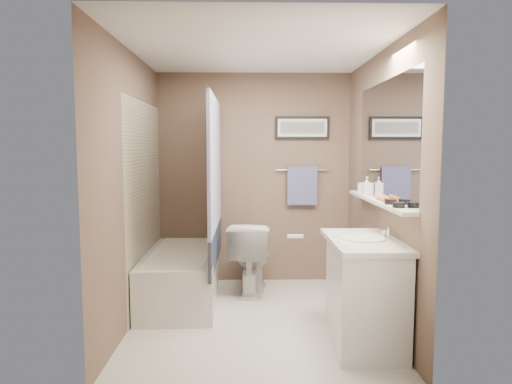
{
  "coord_description": "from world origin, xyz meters",
  "views": [
    {
      "loc": [
        -0.08,
        -4.0,
        1.55
      ],
      "look_at": [
        0.0,
        0.15,
        1.15
      ],
      "focal_mm": 32.0,
      "sensor_mm": 36.0,
      "label": 1
    }
  ],
  "objects_px": {
    "candle_bowl_far": "(390,202)",
    "glass_jar": "(362,188)",
    "toilet": "(251,256)",
    "candle_bowl_near": "(399,205)",
    "vanity": "(364,294)",
    "hair_brush_front": "(381,198)",
    "bathtub": "(182,276)",
    "soap_bottle": "(367,186)"
  },
  "relations": [
    {
      "from": "candle_bowl_far",
      "to": "glass_jar",
      "type": "distance_m",
      "value": 0.89
    },
    {
      "from": "toilet",
      "to": "candle_bowl_near",
      "type": "height_order",
      "value": "candle_bowl_near"
    },
    {
      "from": "vanity",
      "to": "candle_bowl_near",
      "type": "distance_m",
      "value": 0.78
    },
    {
      "from": "vanity",
      "to": "glass_jar",
      "type": "distance_m",
      "value": 1.19
    },
    {
      "from": "vanity",
      "to": "candle_bowl_far",
      "type": "relative_size",
      "value": 10.0
    },
    {
      "from": "vanity",
      "to": "hair_brush_front",
      "type": "relative_size",
      "value": 4.09
    },
    {
      "from": "glass_jar",
      "to": "bathtub",
      "type": "bearing_deg",
      "value": 175.0
    },
    {
      "from": "toilet",
      "to": "glass_jar",
      "type": "xyz_separation_m",
      "value": [
        1.07,
        -0.44,
        0.78
      ]
    },
    {
      "from": "toilet",
      "to": "candle_bowl_near",
      "type": "distance_m",
      "value": 2.01
    },
    {
      "from": "bathtub",
      "to": "candle_bowl_far",
      "type": "distance_m",
      "value": 2.25
    },
    {
      "from": "candle_bowl_near",
      "to": "candle_bowl_far",
      "type": "relative_size",
      "value": 1.0
    },
    {
      "from": "toilet",
      "to": "vanity",
      "type": "xyz_separation_m",
      "value": [
        0.89,
        -1.32,
        0.02
      ]
    },
    {
      "from": "candle_bowl_far",
      "to": "soap_bottle",
      "type": "xyz_separation_m",
      "value": [
        0.0,
        0.71,
        0.06
      ]
    },
    {
      "from": "hair_brush_front",
      "to": "bathtub",
      "type": "bearing_deg",
      "value": 155.84
    },
    {
      "from": "toilet",
      "to": "candle_bowl_far",
      "type": "distance_m",
      "value": 1.86
    },
    {
      "from": "bathtub",
      "to": "candle_bowl_near",
      "type": "relative_size",
      "value": 16.67
    },
    {
      "from": "hair_brush_front",
      "to": "soap_bottle",
      "type": "relative_size",
      "value": 1.3
    },
    {
      "from": "soap_bottle",
      "to": "candle_bowl_near",
      "type": "bearing_deg",
      "value": -90.0
    },
    {
      "from": "candle_bowl_near",
      "to": "soap_bottle",
      "type": "height_order",
      "value": "soap_bottle"
    },
    {
      "from": "hair_brush_front",
      "to": "soap_bottle",
      "type": "xyz_separation_m",
      "value": [
        0.0,
        0.46,
        0.06
      ]
    },
    {
      "from": "toilet",
      "to": "hair_brush_front",
      "type": "relative_size",
      "value": 3.5
    },
    {
      "from": "toilet",
      "to": "soap_bottle",
      "type": "relative_size",
      "value": 4.55
    },
    {
      "from": "bathtub",
      "to": "candle_bowl_near",
      "type": "xyz_separation_m",
      "value": [
        1.79,
        -1.24,
        0.89
      ]
    },
    {
      "from": "vanity",
      "to": "soap_bottle",
      "type": "xyz_separation_m",
      "value": [
        0.19,
        0.71,
        0.8
      ]
    },
    {
      "from": "candle_bowl_far",
      "to": "bathtub",
      "type": "bearing_deg",
      "value": 149.59
    },
    {
      "from": "bathtub",
      "to": "vanity",
      "type": "bearing_deg",
      "value": -34.73
    },
    {
      "from": "bathtub",
      "to": "candle_bowl_near",
      "type": "bearing_deg",
      "value": -36.46
    },
    {
      "from": "toilet",
      "to": "hair_brush_front",
      "type": "height_order",
      "value": "hair_brush_front"
    },
    {
      "from": "candle_bowl_near",
      "to": "hair_brush_front",
      "type": "bearing_deg",
      "value": 90.0
    },
    {
      "from": "toilet",
      "to": "glass_jar",
      "type": "height_order",
      "value": "glass_jar"
    },
    {
      "from": "candle_bowl_far",
      "to": "hair_brush_front",
      "type": "distance_m",
      "value": 0.25
    },
    {
      "from": "candle_bowl_far",
      "to": "soap_bottle",
      "type": "height_order",
      "value": "soap_bottle"
    },
    {
      "from": "bathtub",
      "to": "toilet",
      "type": "relative_size",
      "value": 1.95
    },
    {
      "from": "vanity",
      "to": "hair_brush_front",
      "type": "height_order",
      "value": "hair_brush_front"
    },
    {
      "from": "vanity",
      "to": "candle_bowl_near",
      "type": "height_order",
      "value": "candle_bowl_near"
    },
    {
      "from": "toilet",
      "to": "candle_bowl_far",
      "type": "relative_size",
      "value": 8.55
    },
    {
      "from": "vanity",
      "to": "toilet",
      "type": "bearing_deg",
      "value": 126.85
    },
    {
      "from": "vanity",
      "to": "candle_bowl_near",
      "type": "bearing_deg",
      "value": -44.12
    },
    {
      "from": "soap_bottle",
      "to": "bathtub",
      "type": "bearing_deg",
      "value": 169.3
    },
    {
      "from": "toilet",
      "to": "glass_jar",
      "type": "relative_size",
      "value": 7.7
    },
    {
      "from": "candle_bowl_near",
      "to": "vanity",
      "type": "bearing_deg",
      "value": 132.92
    },
    {
      "from": "toilet",
      "to": "soap_bottle",
      "type": "bearing_deg",
      "value": 157.07
    }
  ]
}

